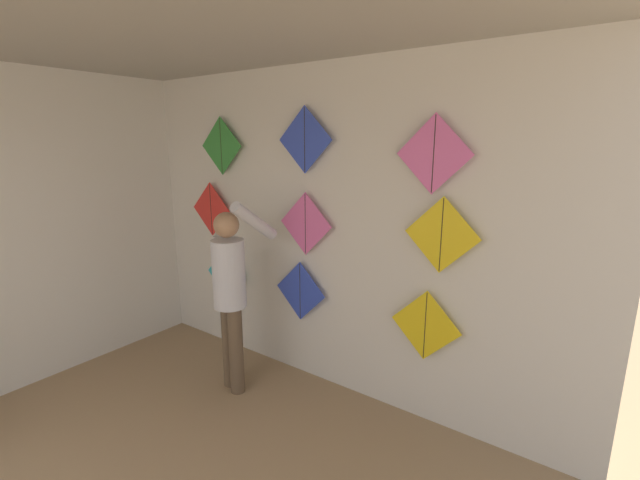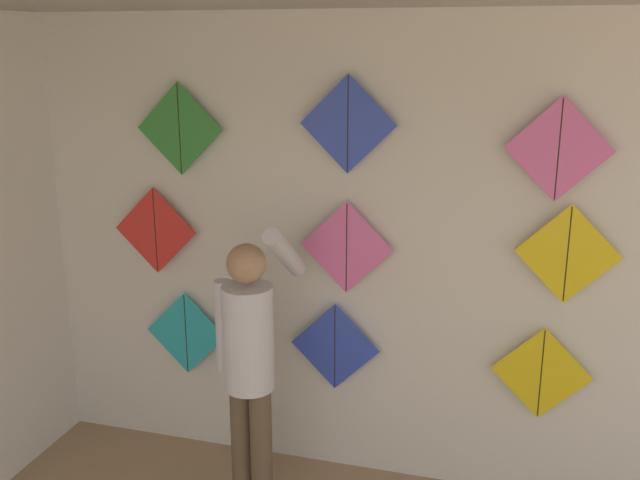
% 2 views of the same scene
% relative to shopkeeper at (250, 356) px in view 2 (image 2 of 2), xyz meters
% --- Properties ---
extents(back_panel, '(4.75, 0.06, 2.80)m').
position_rel_shopkeeper_xyz_m(back_panel, '(0.41, 0.61, 0.43)').
color(back_panel, silver).
rests_on(back_panel, ground).
extents(shopkeeper, '(0.42, 0.55, 1.72)m').
position_rel_shopkeeper_xyz_m(shopkeeper, '(0.00, 0.00, 0.00)').
color(shopkeeper, brown).
rests_on(shopkeeper, ground).
extents(kite_0, '(0.55, 0.01, 0.55)m').
position_rel_shopkeeper_xyz_m(kite_0, '(-0.65, 0.52, -0.15)').
color(kite_0, '#28B2C6').
extents(kite_1, '(0.55, 0.01, 0.55)m').
position_rel_shopkeeper_xyz_m(kite_1, '(0.35, 0.52, -0.13)').
color(kite_1, blue).
extents(kite_2, '(0.55, 0.01, 0.55)m').
position_rel_shopkeeper_xyz_m(kite_2, '(1.55, 0.52, -0.14)').
color(kite_2, yellow).
extents(kite_3, '(0.55, 0.01, 0.55)m').
position_rel_shopkeeper_xyz_m(kite_3, '(-0.82, 0.52, 0.52)').
color(kite_3, red).
extents(kite_4, '(0.55, 0.01, 0.55)m').
position_rel_shopkeeper_xyz_m(kite_4, '(0.42, 0.52, 0.51)').
color(kite_4, pink).
extents(kite_5, '(0.55, 0.01, 0.55)m').
position_rel_shopkeeper_xyz_m(kite_5, '(1.63, 0.52, 0.57)').
color(kite_5, yellow).
extents(kite_6, '(0.55, 0.01, 0.55)m').
position_rel_shopkeeper_xyz_m(kite_6, '(-0.62, 0.52, 1.16)').
color(kite_6, '#338C38').
extents(kite_7, '(0.55, 0.01, 0.55)m').
position_rel_shopkeeper_xyz_m(kite_7, '(0.42, 0.52, 1.22)').
color(kite_7, blue).
extents(kite_8, '(0.55, 0.01, 0.55)m').
position_rel_shopkeeper_xyz_m(kite_8, '(1.53, 0.52, 1.12)').
color(kite_8, pink).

